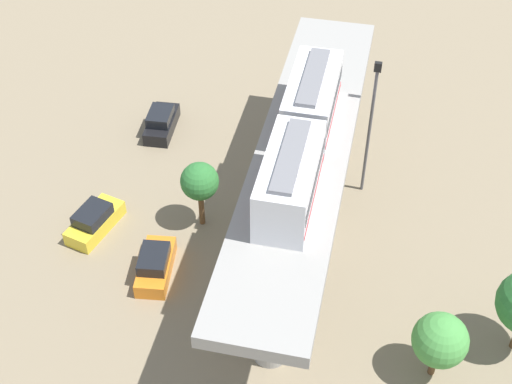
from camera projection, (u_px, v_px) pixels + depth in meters
name	position (u px, v px, depth m)	size (l,w,h in m)	color
ground_plane	(299.00, 235.00, 45.74)	(120.00, 120.00, 0.00)	#84755B
viaduct	(303.00, 169.00, 41.90)	(5.20, 28.00, 7.45)	#999691
train	(301.00, 137.00, 38.66)	(2.64, 13.55, 3.24)	silver
parked_car_black	(161.00, 122.00, 53.12)	(2.08, 4.31, 1.76)	black
parked_car_yellow	(94.00, 221.00, 45.65)	(2.78, 4.51, 1.76)	yellow
parked_car_orange	(155.00, 265.00, 42.95)	(2.32, 4.40, 1.76)	orange
tree_near_viaduct	(200.00, 182.00, 44.15)	(2.40, 2.40, 4.81)	brown
tree_mid_lot	(440.00, 340.00, 36.42)	(2.90, 2.90, 4.35)	brown
signal_post	(370.00, 124.00, 45.14)	(0.44, 0.28, 10.05)	#4C4C51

